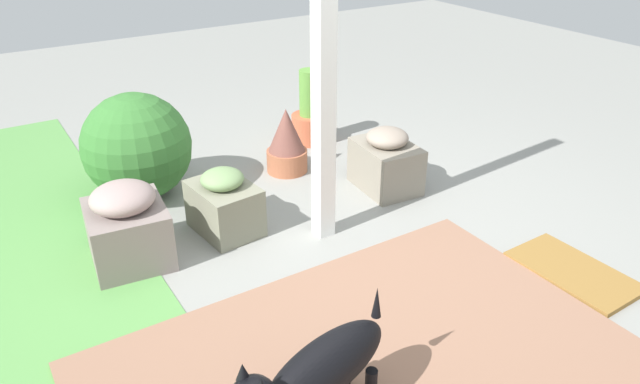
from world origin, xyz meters
TOP-DOWN VIEW (x-y plane):
  - ground_plane at (0.00, 0.00)m, footprint 12.00×12.00m
  - porch_pillar at (0.25, 0.00)m, footprint 0.11×0.11m
  - stone_planter_nearest at (0.53, -0.70)m, footprint 0.50×0.38m
  - stone_planter_mid at (0.60, 0.49)m, footprint 0.47×0.37m
  - stone_planter_far at (0.59, 1.08)m, footprint 0.51×0.47m
  - round_shrub at (1.33, 0.78)m, footprint 0.72×0.72m
  - terracotta_pot_spiky at (1.14, -0.25)m, footprint 0.30×0.30m
  - terracotta_pot_tall at (1.54, -0.69)m, footprint 0.30×0.30m
  - dog at (-0.99, 0.81)m, footprint 0.34×0.76m
  - doormat at (-0.86, -0.94)m, footprint 0.67×0.40m

SIDE VIEW (x-z plane):
  - ground_plane at x=0.00m, z-range 0.00..0.00m
  - doormat at x=-0.86m, z-range 0.00..0.03m
  - stone_planter_mid at x=0.60m, z-range -0.02..0.39m
  - stone_planter_nearest at x=0.53m, z-range -0.02..0.43m
  - terracotta_pot_tall at x=1.54m, z-range -0.09..0.52m
  - stone_planter_far at x=0.59m, z-range -0.02..0.47m
  - terracotta_pot_spiky at x=1.14m, z-range -0.01..0.48m
  - dog at x=-0.99m, z-range 0.04..0.56m
  - round_shrub at x=1.33m, z-range 0.00..0.72m
  - porch_pillar at x=0.25m, z-range 0.00..2.23m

